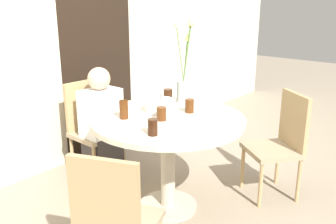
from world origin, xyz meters
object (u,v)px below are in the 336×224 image
Objects in this scene: chair_left_flank at (114,219)px; drink_glass_0 at (168,95)px; chair_near_front at (281,140)px; drink_glass_3 at (190,106)px; side_plate at (203,127)px; person_guest at (102,128)px; chair_right_flank at (91,124)px; drink_glass_1 at (153,127)px; flower_vase at (184,77)px; birthday_cake at (160,106)px; drink_glass_2 at (124,110)px; drink_glass_4 at (161,114)px.

chair_left_flank is 8.19× the size of drink_glass_0.
drink_glass_3 is at bearing -95.75° from chair_near_front.
side_plate is 1.18m from person_guest.
chair_near_front is (0.76, -1.54, 0.00)m from chair_right_flank.
drink_glass_0 reaches higher than side_plate.
drink_glass_1 is at bearing 153.21° from side_plate.
chair_near_front is at bearing -62.45° from drink_glass_0.
side_plate is at bearing -130.66° from flower_vase.
drink_glass_2 is (-0.31, 0.09, 0.02)m from birthday_cake.
side_plate is (-0.09, -0.48, -0.04)m from birthday_cake.
side_plate is at bearing -119.85° from drink_glass_0.
drink_glass_1 is 0.31m from drink_glass_4.
side_plate is 1.76× the size of drink_glass_1.
chair_right_flank is 0.85× the size of person_guest.
chair_right_flank reaches higher than side_plate.
chair_near_front is at bearing -61.01° from person_guest.
drink_glass_2 reaches higher than chair_left_flank.
birthday_cake reaches higher than chair_near_front.
person_guest reaches higher than drink_glass_2.
chair_left_flank is at bearing -151.82° from birthday_cake.
drink_glass_2 is 1.30× the size of drink_glass_3.
chair_left_flank and chair_near_front have the same top height.
person_guest is at bearing 101.92° from drink_glass_3.
chair_left_flank reaches higher than drink_glass_1.
chair_right_flank is at bearing -117.68° from chair_near_front.
chair_left_flank is at bearing -157.05° from flower_vase.
drink_glass_2 is (0.66, 0.60, 0.34)m from chair_left_flank.
flower_vase is at bearing 24.20° from drink_glass_1.
drink_glass_3 is at bearing -134.25° from flower_vase.
side_plate is (0.87, 0.04, 0.28)m from chair_left_flank.
chair_near_front is 8.19× the size of drink_glass_0.
person_guest reaches higher than chair_left_flank.
chair_left_flank is at bearing -155.53° from drink_glass_4.
side_plate is 1.93× the size of drink_glass_4.
birthday_cake is at bearing 79.14° from side_plate.
chair_left_flank is 1.43m from drink_glass_0.
birthday_cake is 0.22m from drink_glass_4.
birthday_cake is (0.96, 0.52, 0.32)m from chair_left_flank.
chair_right_flank is at bearing 99.87° from drink_glass_3.
drink_glass_0 is at bearing 29.11° from birthday_cake.
person_guest is at bearing 69.04° from drink_glass_1.
drink_glass_3 is at bearing -54.81° from birthday_cake.
flower_vase is 6.39× the size of drink_glass_1.
drink_glass_2 is 0.13× the size of person_guest.
drink_glass_4 is (0.15, -0.24, -0.02)m from drink_glass_2.
flower_vase is 0.87m from drink_glass_1.
drink_glass_0 is at bearing -116.41° from chair_near_front.
flower_vase is 0.67× the size of person_guest.
drink_glass_3 reaches higher than drink_glass_4.
flower_vase reaches higher than person_guest.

